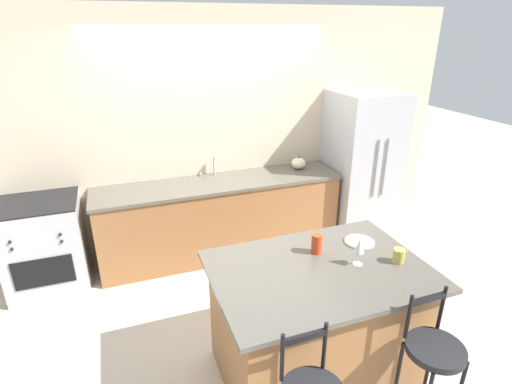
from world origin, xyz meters
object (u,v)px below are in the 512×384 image
(oven_range, at_px, (45,245))
(pumpkin_decoration, at_px, (298,163))
(bar_stool_far, at_px, (431,364))
(coffee_mug, at_px, (399,256))
(tumbler_cup, at_px, (317,244))
(refrigerator, at_px, (361,165))
(wine_glass, at_px, (360,246))
(dinner_plate, at_px, (359,242))

(oven_range, height_order, pumpkin_decoration, pumpkin_decoration)
(oven_range, distance_m, bar_stool_far, 3.58)
(bar_stool_far, height_order, coffee_mug, coffee_mug)
(coffee_mug, xyz_separation_m, pumpkin_decoration, (0.25, 2.16, -0.03))
(tumbler_cup, xyz_separation_m, pumpkin_decoration, (0.74, 1.84, -0.05))
(refrigerator, distance_m, oven_range, 3.63)
(coffee_mug, height_order, tumbler_cup, tumbler_cup)
(refrigerator, relative_size, tumbler_cup, 12.05)
(wine_glass, xyz_separation_m, pumpkin_decoration, (0.54, 2.08, -0.13))
(dinner_plate, bearing_deg, wine_glass, -125.70)
(wine_glass, distance_m, coffee_mug, 0.31)
(oven_range, relative_size, tumbler_cup, 6.27)
(oven_range, xyz_separation_m, coffee_mug, (2.57, -2.06, 0.53))
(oven_range, bearing_deg, dinner_plate, -34.99)
(bar_stool_far, height_order, tumbler_cup, tumbler_cup)
(dinner_plate, bearing_deg, oven_range, 145.01)
(coffee_mug, bearing_deg, dinner_plate, 107.52)
(tumbler_cup, bearing_deg, oven_range, 140.11)
(coffee_mug, distance_m, pumpkin_decoration, 2.17)
(oven_range, bearing_deg, wine_glass, -40.96)
(bar_stool_far, distance_m, pumpkin_decoration, 2.78)
(bar_stool_far, xyz_separation_m, coffee_mug, (0.15, 0.57, 0.41))
(wine_glass, relative_size, tumbler_cup, 1.41)
(wine_glass, height_order, tumbler_cup, wine_glass)
(wine_glass, bearing_deg, dinner_plate, 54.30)
(tumbler_cup, bearing_deg, dinner_plate, 2.36)
(oven_range, distance_m, wine_glass, 3.09)
(wine_glass, bearing_deg, pumpkin_decoration, 75.54)
(dinner_plate, height_order, pumpkin_decoration, pumpkin_decoration)
(refrigerator, distance_m, pumpkin_decoration, 0.80)
(refrigerator, height_order, coffee_mug, refrigerator)
(refrigerator, height_order, bar_stool_far, refrigerator)
(refrigerator, distance_m, tumbler_cup, 2.28)
(tumbler_cup, height_order, pumpkin_decoration, tumbler_cup)
(wine_glass, bearing_deg, coffee_mug, -14.24)
(coffee_mug, bearing_deg, oven_range, 141.36)
(bar_stool_far, bearing_deg, wine_glass, 102.47)
(oven_range, relative_size, coffee_mug, 7.96)
(refrigerator, xyz_separation_m, tumbler_cup, (-1.52, -1.70, 0.12))
(wine_glass, bearing_deg, refrigerator, 55.74)
(tumbler_cup, distance_m, pumpkin_decoration, 1.99)
(coffee_mug, xyz_separation_m, tumbler_cup, (-0.49, 0.31, 0.02))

